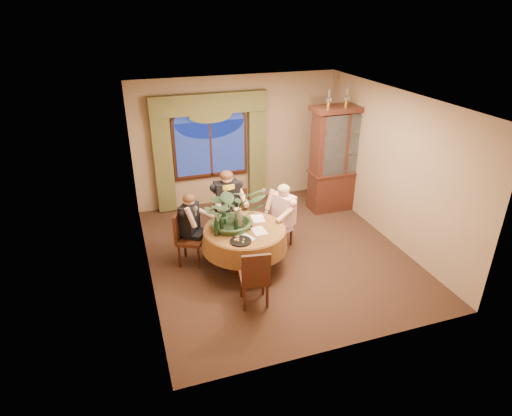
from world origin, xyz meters
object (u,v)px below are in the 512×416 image
object	(u,v)px
chair_front_left	(254,276)
olive_bowl	(248,227)
wine_bottle_4	(216,227)
dining_table	(245,248)
oil_lamp_right	(364,96)
person_pink	(284,217)
wine_bottle_1	(224,216)
chair_back	(191,239)
stoneware_vase	(238,217)
oil_lamp_left	(329,98)
chair_back_right	(238,216)
person_scarf	(227,206)
wine_bottle_3	(236,224)
centerpiece_plant	(233,190)
wine_bottle_2	(216,222)
china_cabinet	(341,159)
oil_lamp_center	(347,97)
chair_right	(279,222)
person_back	(190,227)
wine_bottle_0	(222,225)

from	to	relation	value
chair_front_left	olive_bowl	bearing A→B (deg)	86.43
wine_bottle_4	dining_table	bearing A→B (deg)	9.46
oil_lamp_right	person_pink	bearing A→B (deg)	-149.86
wine_bottle_1	chair_back	bearing A→B (deg)	161.58
oil_lamp_right	chair_back	world-z (taller)	oil_lamp_right
chair_front_left	wine_bottle_4	xyz separation A→B (m)	(-0.34, 0.89, 0.44)
chair_front_left	stoneware_vase	bearing A→B (deg)	94.92
chair_front_left	oil_lamp_left	bearing A→B (deg)	56.28
dining_table	oil_lamp_left	bearing A→B (deg)	35.91
oil_lamp_right	olive_bowl	bearing A→B (deg)	-151.03
chair_back	wine_bottle_4	size ratio (longest dim) A/B	2.91
chair_back_right	person_scarf	distance (m)	0.30
person_pink	wine_bottle_3	distance (m)	1.13
centerpiece_plant	wine_bottle_2	world-z (taller)	centerpiece_plant
chair_back_right	stoneware_vase	bearing A→B (deg)	83.63
person_scarf	wine_bottle_4	distance (m)	1.19
oil_lamp_left	chair_back	world-z (taller)	oil_lamp_left
person_pink	wine_bottle_4	size ratio (longest dim) A/B	3.93
dining_table	person_pink	distance (m)	0.95
olive_bowl	chair_back_right	bearing A→B (deg)	84.47
oil_lamp_right	centerpiece_plant	bearing A→B (deg)	-154.96
stoneware_vase	wine_bottle_1	size ratio (longest dim) A/B	0.94
china_cabinet	person_scarf	distance (m)	2.79
dining_table	china_cabinet	bearing A→B (deg)	31.66
chair_back	oil_lamp_center	bearing A→B (deg)	135.47
chair_front_left	centerpiece_plant	world-z (taller)	centerpiece_plant
person_pink	stoneware_vase	world-z (taller)	person_pink
chair_right	wine_bottle_2	xyz separation A→B (m)	(-1.28, -0.43, 0.44)
chair_right	centerpiece_plant	world-z (taller)	centerpiece_plant
oil_lamp_center	chair_back_right	bearing A→B (deg)	-165.19
oil_lamp_center	oil_lamp_right	size ratio (longest dim) A/B	1.00
chair_right	chair_front_left	xyz separation A→B (m)	(-0.96, -1.48, 0.00)
chair_front_left	stoneware_vase	distance (m)	1.20
wine_bottle_4	oil_lamp_center	bearing A→B (deg)	28.60
person_back	person_scarf	size ratio (longest dim) A/B	0.88
person_pink	stoneware_vase	distance (m)	0.98
person_scarf	stoneware_vase	bearing A→B (deg)	85.31
chair_back_right	chair_front_left	world-z (taller)	same
chair_right	person_pink	size ratio (longest dim) A/B	0.74
oil_lamp_left	wine_bottle_0	size ratio (longest dim) A/B	1.03
centerpiece_plant	olive_bowl	distance (m)	0.69
olive_bowl	wine_bottle_2	distance (m)	0.56
dining_table	person_pink	bearing A→B (deg)	22.91
chair_back	olive_bowl	bearing A→B (deg)	90.57
oil_lamp_left	wine_bottle_3	size ratio (longest dim) A/B	1.03
oil_lamp_left	wine_bottle_2	world-z (taller)	oil_lamp_left
oil_lamp_right	wine_bottle_4	world-z (taller)	oil_lamp_right
oil_lamp_left	stoneware_vase	distance (m)	3.16
centerpiece_plant	chair_back_right	bearing A→B (deg)	69.97
dining_table	wine_bottle_1	bearing A→B (deg)	141.24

